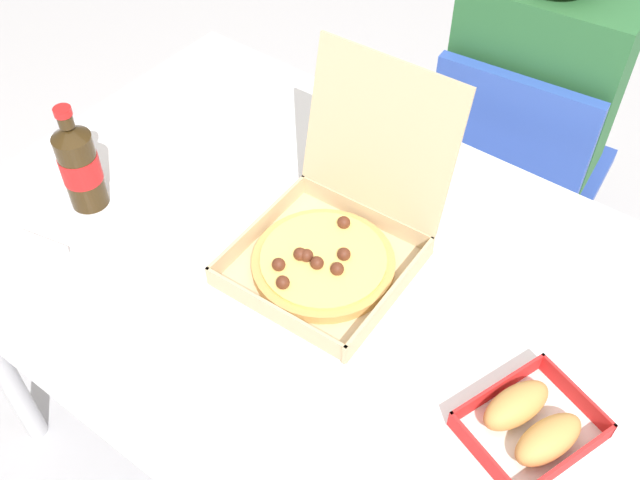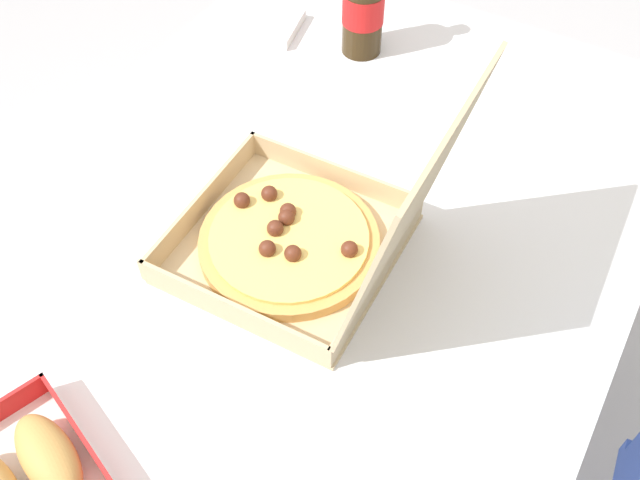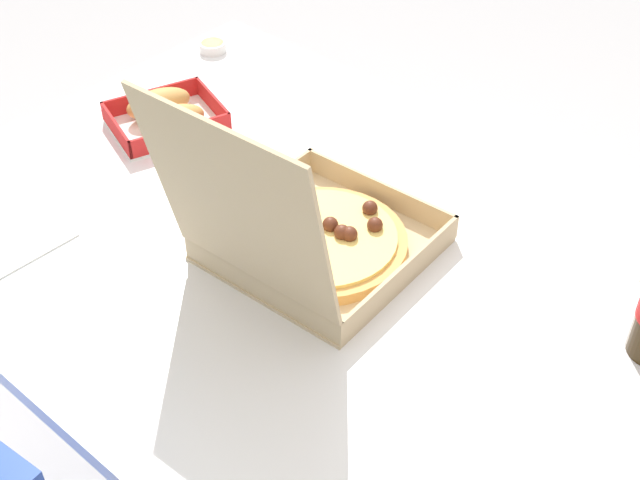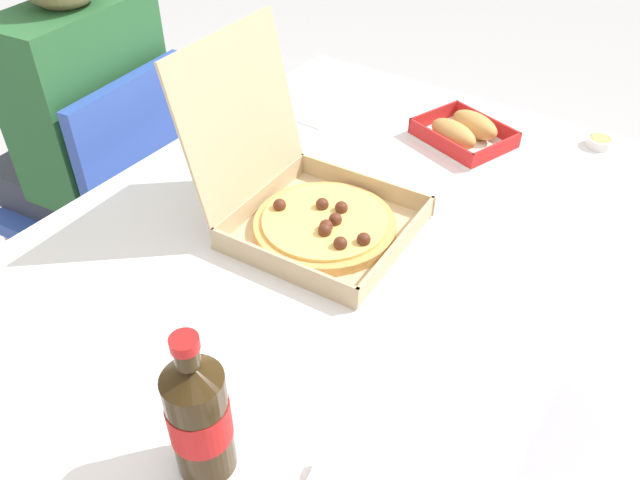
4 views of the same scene
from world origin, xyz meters
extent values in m
cube|color=white|center=(0.00, 0.00, 0.70)|extent=(1.34, 0.91, 0.03)
cylinder|color=#B7B7BC|center=(0.60, -0.38, 0.34)|extent=(0.05, 0.05, 0.68)
cube|color=tan|center=(0.02, 0.00, 0.72)|extent=(0.30, 0.30, 0.01)
cube|color=tan|center=(0.02, -0.14, 0.74)|extent=(0.29, 0.02, 0.04)
cube|color=tan|center=(-0.12, -0.01, 0.74)|extent=(0.02, 0.29, 0.04)
cube|color=tan|center=(0.16, 0.00, 0.74)|extent=(0.02, 0.29, 0.04)
cube|color=tan|center=(0.01, 0.14, 0.74)|extent=(0.29, 0.02, 0.04)
cube|color=tan|center=(0.01, 0.17, 0.90)|extent=(0.29, 0.08, 0.28)
cylinder|color=tan|center=(0.02, 0.00, 0.73)|extent=(0.25, 0.25, 0.02)
cylinder|color=#EAC666|center=(0.02, 0.00, 0.74)|extent=(0.22, 0.22, 0.01)
sphere|color=#562819|center=(0.00, -0.09, 0.75)|extent=(0.02, 0.02, 0.02)
sphere|color=#562819|center=(0.00, 0.09, 0.75)|extent=(0.02, 0.02, 0.02)
sphere|color=#562819|center=(-0.02, -0.02, 0.75)|extent=(0.02, 0.02, 0.02)
sphere|color=#562819|center=(-0.03, -0.06, 0.75)|extent=(0.02, 0.02, 0.02)
sphere|color=#562819|center=(0.05, 0.02, 0.75)|extent=(0.02, 0.02, 0.02)
sphere|color=#562819|center=(0.02, -0.02, 0.75)|extent=(0.02, 0.02, 0.02)
sphere|color=#562819|center=(-0.01, -0.02, 0.75)|extent=(0.02, 0.02, 0.02)
sphere|color=#562819|center=(0.06, -0.01, 0.75)|extent=(0.02, 0.02, 0.02)
cube|color=white|center=(0.45, -0.07, 0.72)|extent=(0.21, 0.23, 0.00)
cube|color=red|center=(0.42, -0.16, 0.74)|extent=(0.14, 0.06, 0.03)
cube|color=red|center=(0.48, 0.01, 0.74)|extent=(0.14, 0.06, 0.03)
cube|color=red|center=(0.39, -0.05, 0.74)|extent=(0.07, 0.18, 0.03)
cube|color=red|center=(0.52, -0.10, 0.74)|extent=(0.07, 0.18, 0.03)
ellipsoid|color=tan|center=(0.42, -0.06, 0.74)|extent=(0.09, 0.13, 0.05)
ellipsoid|color=tan|center=(0.48, -0.08, 0.74)|extent=(0.09, 0.13, 0.05)
cylinder|color=white|center=(0.60, -0.33, 0.72)|extent=(0.06, 0.06, 0.02)
cylinder|color=#DBBC66|center=(0.60, -0.33, 0.73)|extent=(0.05, 0.05, 0.01)
camera|label=1|loc=(0.53, -0.69, 1.72)|focal=41.55mm
camera|label=2|loc=(0.54, 0.36, 1.51)|focal=40.14mm
camera|label=3|loc=(-0.62, 0.73, 1.55)|focal=47.81mm
camera|label=4|loc=(-0.73, -0.49, 1.42)|focal=35.54mm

